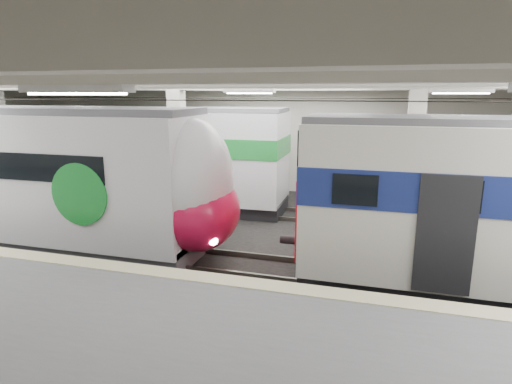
% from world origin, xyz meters
% --- Properties ---
extents(station_hall, '(36.00, 24.00, 5.75)m').
position_xyz_m(station_hall, '(0.00, -1.74, 3.24)').
color(station_hall, black).
rests_on(station_hall, ground).
extents(modern_emu, '(13.89, 2.87, 4.48)m').
position_xyz_m(modern_emu, '(-6.11, -0.00, 2.20)').
color(modern_emu, silver).
rests_on(modern_emu, ground).
extents(far_train, '(13.52, 3.01, 4.32)m').
position_xyz_m(far_train, '(-6.38, 5.50, 2.23)').
color(far_train, silver).
rests_on(far_train, ground).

